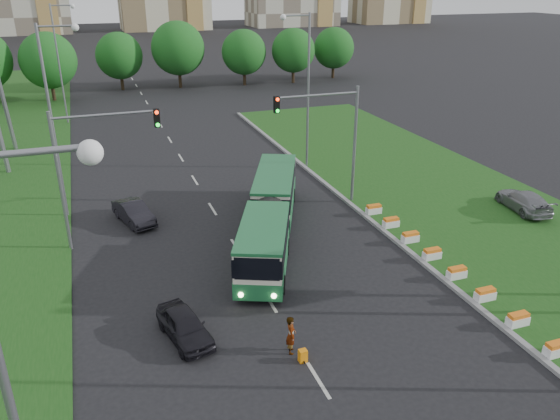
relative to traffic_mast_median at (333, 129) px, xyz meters
name	(u,v)px	position (x,y,z in m)	size (l,w,h in m)	color
ground	(326,290)	(-4.78, -10.00, -5.35)	(360.00, 360.00, 0.00)	black
grass_median	(449,199)	(8.22, -2.00, -5.27)	(14.00, 60.00, 0.15)	#194714
median_kerb	(360,212)	(1.27, -2.00, -5.26)	(0.30, 60.00, 0.18)	gray
lane_markings	(190,172)	(-7.78, 10.00, -5.35)	(0.20, 100.00, 0.01)	#B0B1AA
flower_planters	(444,263)	(1.92, -10.30, -4.90)	(1.10, 15.90, 0.60)	white
traffic_mast_median	(333,129)	(0.00, 0.00, 0.00)	(5.76, 0.32, 8.00)	gray
traffic_mast_left	(88,157)	(-15.16, -1.00, 0.00)	(5.76, 0.32, 8.00)	gray
street_lamps	(215,129)	(-7.78, 0.00, 0.65)	(36.00, 60.00, 12.00)	gray
tree_line	(232,54)	(5.22, 45.00, -0.85)	(120.00, 8.00, 9.00)	#165519
articulated_bus	(266,214)	(-5.77, -3.38, -3.82)	(2.36, 15.15, 2.49)	silver
car_left_near	(185,326)	(-12.14, -11.60, -4.71)	(1.50, 3.74, 1.27)	black
car_left_far	(134,213)	(-12.94, 1.57, -4.68)	(1.42, 4.06, 1.34)	black
car_median	(524,201)	(11.51, -5.39, -4.54)	(1.86, 4.56, 1.32)	gray
pedestrian	(291,335)	(-8.16, -14.01, -4.49)	(0.62, 0.41, 1.71)	gray
shopping_trolley	(303,356)	(-7.93, -14.76, -5.07)	(0.33, 0.34, 0.56)	orange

